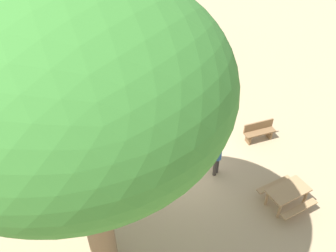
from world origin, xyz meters
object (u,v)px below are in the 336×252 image
at_px(shade_tree_main, 71,91).
at_px(market_stall_blue, 133,38).
at_px(wooden_bench, 259,131).
at_px(market_stall_teal, 176,36).
at_px(person_handler, 217,156).
at_px(elephant, 161,125).
at_px(picnic_table_near, 287,193).

bearing_deg(shade_tree_main, market_stall_blue, 85.94).
bearing_deg(wooden_bench, market_stall_blue, -72.40).
xyz_separation_m(shade_tree_main, market_stall_teal, (3.57, 13.62, -5.11)).
relative_size(person_handler, market_stall_blue, 0.64).
bearing_deg(market_stall_blue, shade_tree_main, -94.06).
bearing_deg(person_handler, elephant, -4.74).
bearing_deg(shade_tree_main, elephant, 68.56).
height_order(shade_tree_main, wooden_bench, shade_tree_main).
bearing_deg(wooden_bench, elephant, -16.41).
distance_m(shade_tree_main, market_stall_teal, 14.97).
distance_m(shade_tree_main, picnic_table_near, 8.61).
bearing_deg(market_stall_teal, person_handler, -87.10).
bearing_deg(market_stall_blue, market_stall_teal, 0.00).
height_order(shade_tree_main, market_stall_blue, shade_tree_main).
height_order(wooden_bench, market_stall_blue, market_stall_blue).
bearing_deg(market_stall_teal, market_stall_blue, 180.00).
height_order(person_handler, shade_tree_main, shade_tree_main).
distance_m(picnic_table_near, market_stall_blue, 13.11).
height_order(shade_tree_main, picnic_table_near, shade_tree_main).
bearing_deg(person_handler, market_stall_blue, -33.06).
xyz_separation_m(market_stall_blue, market_stall_teal, (2.60, 0.00, 0.00)).
relative_size(wooden_bench, market_stall_teal, 0.58).
xyz_separation_m(person_handler, market_stall_blue, (-3.12, 10.27, 0.19)).
relative_size(wooden_bench, market_stall_blue, 0.58).
height_order(elephant, market_stall_blue, market_stall_blue).
height_order(wooden_bench, market_stall_teal, market_stall_teal).
xyz_separation_m(elephant, shade_tree_main, (-2.09, -5.32, 5.25)).
distance_m(wooden_bench, market_stall_blue, 9.99).
xyz_separation_m(person_handler, picnic_table_near, (2.18, -1.70, -0.36)).
height_order(person_handler, market_stall_blue, market_stall_blue).
distance_m(shade_tree_main, market_stall_blue, 14.58).
bearing_deg(wooden_bench, picnic_table_near, 74.07).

